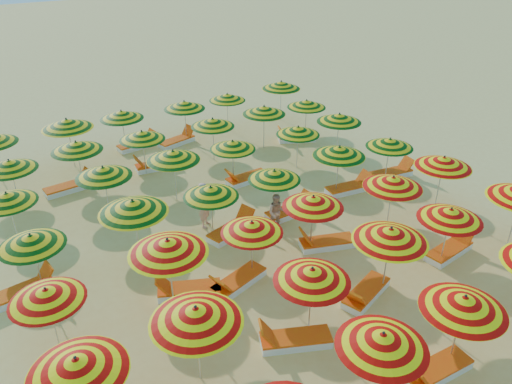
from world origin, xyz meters
TOP-DOWN VIEW (x-y plane):
  - ground at (0.00, 0.00)m, footprint 120.00×120.00m
  - umbrella_8 at (-1.16, -6.22)m, footprint 1.92×1.92m
  - umbrella_9 at (1.10, -6.34)m, footprint 1.91×1.91m
  - umbrella_12 at (-6.46, -3.80)m, footprint 2.52×2.52m
  - umbrella_13 at (-4.04, -3.79)m, footprint 2.22×2.22m
  - umbrella_14 at (-1.08, -3.83)m, footprint 1.93×1.93m
  - umbrella_15 at (1.54, -3.67)m, footprint 2.14×2.14m
  - umbrella_16 at (3.92, -3.63)m, footprint 1.85×1.85m
  - umbrella_18 at (-6.53, -1.21)m, footprint 2.28×2.28m
  - umbrella_19 at (-3.61, -1.24)m, footprint 2.67×2.67m
  - umbrella_20 at (-1.16, -1.19)m, footprint 2.22×2.22m
  - umbrella_21 at (1.03, -1.05)m, footprint 2.25×2.25m
  - umbrella_22 at (3.88, -1.42)m, footprint 2.23×2.23m
  - umbrella_23 at (6.36, -1.28)m, footprint 2.34×2.34m
  - umbrella_24 at (-6.44, 1.22)m, footprint 2.09×2.09m
  - umbrella_25 at (-3.69, 1.14)m, footprint 2.10×2.10m
  - umbrella_26 at (-1.21, 1.20)m, footprint 2.27×2.27m
  - umbrella_27 at (1.09, 1.13)m, footprint 2.04×2.04m
  - umbrella_28 at (3.94, 1.29)m, footprint 2.43×2.43m
  - umbrella_29 at (6.24, 1.11)m, footprint 1.89×1.89m
  - umbrella_30 at (-6.66, 4.03)m, footprint 1.95×1.95m
  - umbrella_31 at (-3.71, 4.06)m, footprint 2.35×2.35m
  - umbrella_32 at (-1.27, 4.02)m, footprint 2.31×2.31m
  - umbrella_33 at (1.13, 4.07)m, footprint 1.94×1.94m
  - umbrella_34 at (4.05, 3.96)m, footprint 2.29×2.29m
  - umbrella_35 at (6.18, 4.01)m, footprint 2.29×2.29m
  - umbrella_36 at (-6.26, 6.34)m, footprint 2.37×2.37m
  - umbrella_37 at (-3.96, 6.64)m, footprint 2.34×2.34m
  - umbrella_38 at (-1.48, 6.62)m, footprint 1.83×1.83m
  - umbrella_39 at (1.48, 6.41)m, footprint 1.90×1.90m
  - umbrella_40 at (3.98, 6.41)m, footprint 2.03×2.03m
  - umbrella_41 at (6.27, 6.42)m, footprint 1.95×1.95m
  - umbrella_43 at (-3.78, 8.80)m, footprint 2.54×2.54m
  - umbrella_44 at (-1.47, 9.15)m, footprint 2.37×2.37m
  - umbrella_45 at (1.33, 8.93)m, footprint 2.43×2.43m
  - umbrella_46 at (3.69, 9.24)m, footprint 1.98×1.98m
  - umbrella_47 at (6.64, 9.07)m, footprint 1.95×1.95m
  - lounger_5 at (0.50, -6.43)m, footprint 1.75×0.65m
  - lounger_7 at (-1.68, -4.03)m, footprint 1.82×1.20m
  - lounger_8 at (0.95, -3.64)m, footprint 1.83×1.13m
  - lounger_9 at (4.52, -3.46)m, footprint 1.79×0.80m
  - lounger_10 at (-3.10, -1.03)m, footprint 1.82×1.21m
  - lounger_11 at (-1.75, -1.42)m, footprint 1.83×1.07m
  - lounger_12 at (1.53, -1.18)m, footprint 1.83×1.10m
  - lounger_13 at (-6.95, 1.20)m, footprint 1.80×0.83m
  - lounger_14 at (-0.62, 0.99)m, footprint 1.83×1.07m
  - lounger_15 at (1.68, 0.99)m, footprint 1.76×0.66m
  - lounger_16 at (4.54, 1.25)m, footprint 1.79×0.78m
  - lounger_17 at (6.84, 1.33)m, footprint 1.80×0.81m
  - lounger_18 at (1.63, 3.93)m, footprint 1.77×0.70m
  - lounger_19 at (-4.46, 6.76)m, footprint 1.79×0.77m
  - lounger_20 at (-0.98, 6.86)m, footprint 1.79×0.77m
  - lounger_21 at (5.68, 6.32)m, footprint 1.82×1.24m
  - lounger_22 at (-0.87, 9.33)m, footprint 1.79×0.79m
  - lounger_23 at (0.83, 8.82)m, footprint 1.82×1.00m
  - beachgoer_a at (-1.13, 1.87)m, footprint 0.68×0.69m
  - beachgoer_b at (0.75, 0.42)m, footprint 0.79×0.73m

SIDE VIEW (x-z plane):
  - ground at x=0.00m, z-range 0.00..0.00m
  - lounger_5 at x=0.50m, z-range -0.19..0.50m
  - lounger_7 at x=-1.68m, z-range -0.19..0.50m
  - lounger_8 at x=0.95m, z-range -0.19..0.50m
  - lounger_9 at x=4.52m, z-range -0.19..0.50m
  - lounger_10 at x=-3.10m, z-range -0.19..0.50m
  - lounger_11 at x=-1.75m, z-range -0.19..0.50m
  - lounger_12 at x=1.53m, z-range -0.19..0.50m
  - lounger_13 at x=-6.95m, z-range -0.19..0.50m
  - lounger_14 at x=-0.62m, z-range -0.19..0.50m
  - lounger_15 at x=1.68m, z-range -0.19..0.50m
  - lounger_16 at x=4.54m, z-range -0.19..0.50m
  - lounger_17 at x=6.84m, z-range -0.19..0.50m
  - lounger_18 at x=1.63m, z-range -0.19..0.50m
  - lounger_19 at x=-4.46m, z-range -0.19..0.50m
  - lounger_20 at x=-0.98m, z-range -0.19..0.50m
  - lounger_21 at x=5.68m, z-range -0.19..0.50m
  - lounger_22 at x=-0.87m, z-range -0.19..0.50m
  - lounger_23 at x=0.83m, z-range -0.19..0.50m
  - beachgoer_b at x=0.75m, z-range 0.00..1.31m
  - beachgoer_a at x=-1.13m, z-range 0.00..1.60m
  - umbrella_18 at x=-6.53m, z-range 0.70..2.53m
  - umbrella_33 at x=1.13m, z-range 0.70..2.54m
  - umbrella_20 at x=-1.16m, z-range 0.70..2.54m
  - umbrella_46 at x=3.69m, z-range 0.70..2.54m
  - umbrella_30 at x=-6.66m, z-range 0.70..2.55m
  - umbrella_26 at x=-1.21m, z-range 0.70..2.56m
  - umbrella_34 at x=4.05m, z-range 0.71..2.56m
  - umbrella_27 at x=1.09m, z-range 0.71..2.57m
  - umbrella_24 at x=-6.44m, z-range 0.71..2.57m
  - umbrella_41 at x=6.27m, z-range 0.71..2.59m
  - umbrella_29 at x=6.24m, z-range 0.72..2.60m
  - umbrella_38 at x=-1.48m, z-range 0.72..2.61m
  - umbrella_39 at x=1.48m, z-range 0.73..2.64m
  - umbrella_36 at x=-6.26m, z-range 0.73..2.64m
  - umbrella_16 at x=3.92m, z-range 0.74..2.67m
  - umbrella_21 at x=1.03m, z-range 0.74..2.68m
  - umbrella_14 at x=-1.08m, z-range 0.74..2.70m
  - umbrella_44 at x=-1.47m, z-range 0.75..2.71m
  - umbrella_45 at x=1.33m, z-range 0.75..2.71m
  - umbrella_31 at x=-3.71m, z-range 0.75..2.72m
  - umbrella_8 at x=-1.16m, z-range 0.75..2.73m
  - umbrella_35 at x=6.18m, z-range 0.75..2.74m
  - umbrella_37 at x=-3.96m, z-range 0.76..2.75m
  - umbrella_9 at x=1.10m, z-range 0.76..2.75m
  - umbrella_22 at x=3.88m, z-range 0.76..2.76m
  - umbrella_40 at x=3.98m, z-range 0.76..2.77m
  - umbrella_32 at x=-1.27m, z-range 0.76..2.78m
  - umbrella_28 at x=3.94m, z-range 0.77..2.78m
  - umbrella_12 at x=-6.46m, z-range 0.77..2.79m
  - umbrella_23 at x=6.36m, z-range 0.78..2.82m
  - umbrella_47 at x=6.64m, z-range 0.78..2.82m
  - umbrella_15 at x=1.54m, z-range 0.80..2.91m
  - umbrella_13 at x=-4.04m, z-range 0.80..2.91m
  - umbrella_25 at x=-3.69m, z-range 0.81..2.93m
  - umbrella_43 at x=-3.78m, z-range 0.81..2.96m
  - umbrella_19 at x=-3.61m, z-range 0.82..2.96m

